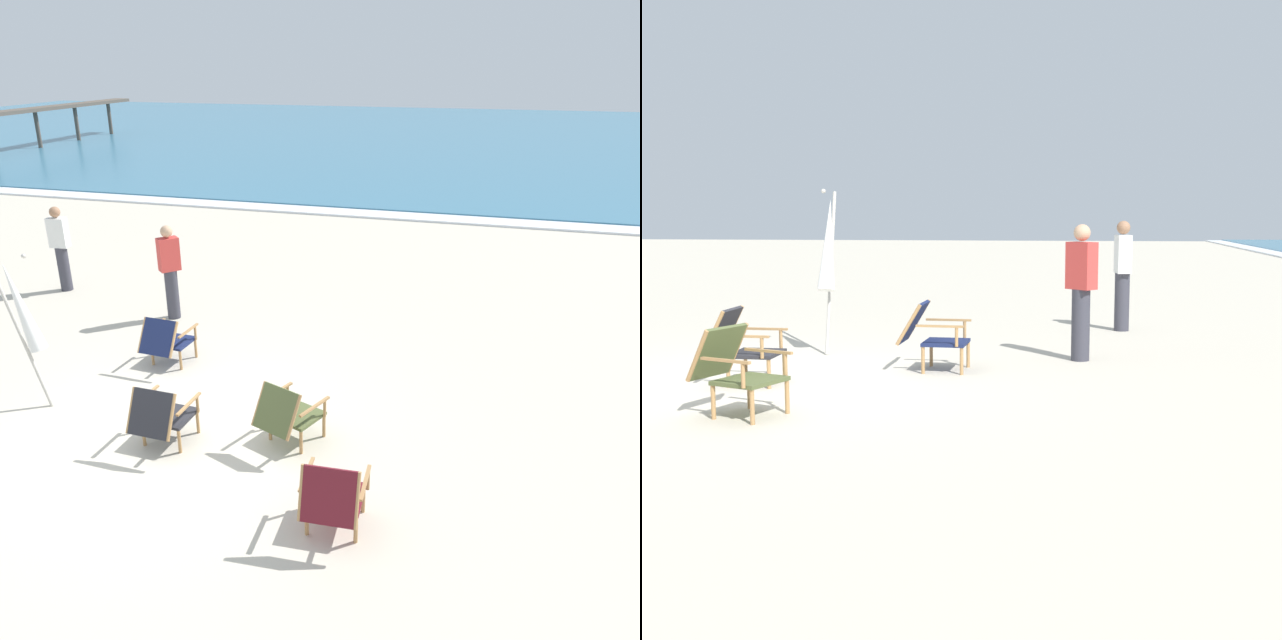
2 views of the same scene
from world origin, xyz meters
TOP-DOWN VIEW (x-y plane):
  - ground_plane at (0.00, 0.00)m, footprint 80.00×80.00m
  - sea at (0.00, 32.11)m, footprint 80.00×40.00m
  - surf_band at (0.00, 11.81)m, footprint 80.00×1.10m
  - beach_chair_back_left at (0.02, -0.27)m, footprint 0.62×0.76m
  - beach_chair_back_right at (-0.93, 1.59)m, footprint 0.63×0.80m
  - beach_chair_mid_center at (1.39, 0.15)m, footprint 0.81×0.90m
  - beach_chair_front_right at (2.26, -1.14)m, footprint 0.62×0.70m
  - umbrella_furled_white at (-2.03, 0.16)m, footprint 0.66×0.22m
  - person_near_chairs at (-4.41, 3.99)m, footprint 0.36×0.24m
  - person_by_waterline at (-1.73, 3.29)m, footprint 0.38×0.39m
  - pier_distant at (-18.19, 20.83)m, footprint 0.90×15.28m

SIDE VIEW (x-z plane):
  - ground_plane at x=0.00m, z-range 0.00..0.00m
  - surf_band at x=0.00m, z-range 0.00..0.06m
  - sea at x=0.00m, z-range 0.00..0.10m
  - beach_chair_back_right at x=-0.93m, z-range 0.03..0.81m
  - beach_chair_mid_center at x=1.39m, z-range 0.03..0.82m
  - beach_chair_back_left at x=0.02m, z-range 0.03..0.82m
  - beach_chair_front_right at x=2.26m, z-range 0.02..0.84m
  - person_near_chairs at x=-4.41m, z-range 0.02..1.65m
  - person_by_waterline at x=-1.73m, z-range 0.02..1.65m
  - umbrella_furled_white at x=-2.03m, z-range 0.32..2.37m
  - pier_distant at x=-18.19m, z-range 0.76..2.71m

